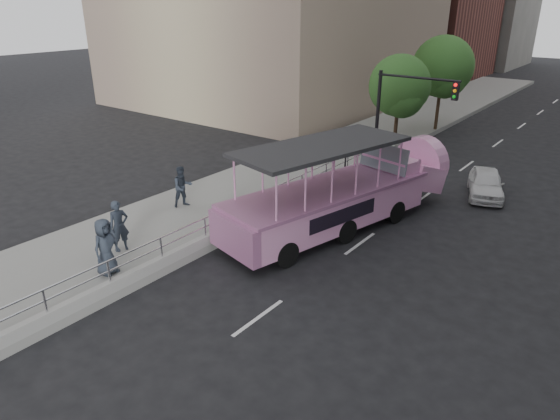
% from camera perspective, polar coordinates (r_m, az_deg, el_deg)
% --- Properties ---
extents(ground, '(160.00, 160.00, 0.00)m').
position_cam_1_polar(ground, '(16.59, -0.72, -7.84)').
color(ground, black).
extents(sidewalk, '(5.50, 80.00, 0.30)m').
position_cam_1_polar(sidewalk, '(27.04, 2.81, 4.92)').
color(sidewalk, gray).
rests_on(sidewalk, ground).
extents(kerb_wall, '(0.24, 30.00, 0.36)m').
position_cam_1_polar(kerb_wall, '(19.52, -4.30, -1.37)').
color(kerb_wall, '#979692').
rests_on(kerb_wall, sidewalk).
extents(guardrail, '(0.07, 22.00, 0.71)m').
position_cam_1_polar(guardrail, '(19.25, -4.36, 0.43)').
color(guardrail, silver).
rests_on(guardrail, kerb_wall).
extents(duck_boat, '(4.96, 11.16, 3.61)m').
position_cam_1_polar(duck_boat, '(20.13, 7.64, 1.91)').
color(duck_boat, black).
rests_on(duck_boat, ground).
extents(car, '(2.63, 3.94, 1.25)m').
position_cam_1_polar(car, '(25.08, 22.48, 2.85)').
color(car, silver).
rests_on(car, ground).
extents(pedestrian_near, '(0.65, 0.79, 1.84)m').
position_cam_1_polar(pedestrian_near, '(18.23, -17.92, -1.75)').
color(pedestrian_near, '#272F3A').
rests_on(pedestrian_near, sidewalk).
extents(pedestrian_mid, '(0.94, 1.05, 1.77)m').
position_cam_1_polar(pedestrian_mid, '(21.52, -11.07, 2.64)').
color(pedestrian_mid, '#272F3A').
rests_on(pedestrian_mid, sidewalk).
extents(pedestrian_far, '(0.74, 1.01, 1.90)m').
position_cam_1_polar(pedestrian_far, '(16.81, -19.32, -3.98)').
color(pedestrian_far, '#272F3A').
rests_on(pedestrian_far, sidewalk).
extents(parking_sign, '(0.14, 0.61, 2.73)m').
position_cam_1_polar(parking_sign, '(24.32, 7.54, 6.56)').
color(parking_sign, black).
rests_on(parking_sign, ground).
extents(traffic_signal, '(4.20, 0.32, 5.20)m').
position_cam_1_polar(traffic_signal, '(26.40, 13.52, 11.40)').
color(traffic_signal, black).
rests_on(traffic_signal, ground).
extents(street_tree_near, '(3.52, 3.52, 5.72)m').
position_cam_1_polar(street_tree_near, '(30.07, 13.59, 13.36)').
color(street_tree_near, '#352418').
rests_on(street_tree_near, ground).
extents(street_tree_far, '(3.97, 3.97, 6.45)m').
position_cam_1_polar(street_tree_far, '(35.45, 18.19, 15.05)').
color(street_tree_far, '#352418').
rests_on(street_tree_far, ground).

